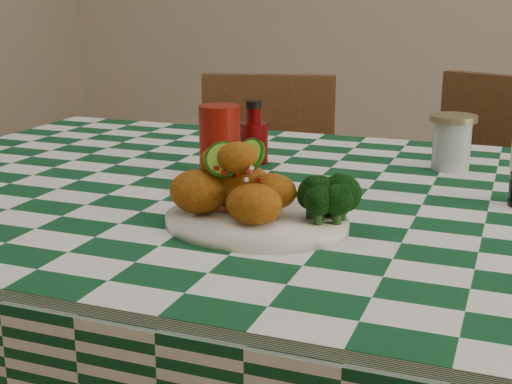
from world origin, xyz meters
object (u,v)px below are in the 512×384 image
at_px(ketchup_bottle, 254,132).
at_px(plate, 256,222).
at_px(mason_jar, 452,142).
at_px(wooden_chair_left, 263,233).
at_px(wooden_chair_right, 470,250).
at_px(fried_chicken_pile, 241,179).
at_px(red_tumbler, 220,141).

bearing_deg(ketchup_bottle, plate, -68.56).
height_order(plate, ketchup_bottle, ketchup_bottle).
bearing_deg(mason_jar, ketchup_bottle, -167.79).
relative_size(wooden_chair_left, wooden_chair_right, 0.98).
bearing_deg(plate, wooden_chair_left, 109.71).
distance_m(fried_chicken_pile, wooden_chair_left, 1.05).
height_order(wooden_chair_left, wooden_chair_right, wooden_chair_right).
bearing_deg(red_tumbler, wooden_chair_left, 103.40).
relative_size(fried_chicken_pile, red_tumbler, 1.27).
xyz_separation_m(plate, mason_jar, (0.23, 0.47, 0.04)).
xyz_separation_m(plate, fried_chicken_pile, (-0.02, 0.00, 0.06)).
bearing_deg(wooden_chair_left, red_tumbler, -91.57).
distance_m(plate, ketchup_bottle, 0.42).
xyz_separation_m(red_tumbler, wooden_chair_right, (0.42, 0.69, -0.40)).
xyz_separation_m(fried_chicken_pile, mason_jar, (0.25, 0.47, -0.02)).
relative_size(mason_jar, wooden_chair_left, 0.12).
bearing_deg(plate, red_tumbler, 123.25).
relative_size(red_tumbler, wooden_chair_left, 0.15).
height_order(plate, fried_chicken_pile, fried_chicken_pile).
bearing_deg(mason_jar, fried_chicken_pile, -118.07).
height_order(plate, wooden_chair_left, wooden_chair_left).
bearing_deg(wooden_chair_right, mason_jar, -70.88).
xyz_separation_m(mason_jar, wooden_chair_left, (-0.56, 0.45, -0.40)).
bearing_deg(mason_jar, red_tumbler, -152.59).
distance_m(plate, mason_jar, 0.52).
xyz_separation_m(red_tumbler, ketchup_bottle, (0.02, 0.13, -0.00)).
bearing_deg(wooden_chair_left, mason_jar, -53.72).
relative_size(mason_jar, wooden_chair_right, 0.12).
bearing_deg(wooden_chair_right, wooden_chair_left, -154.00).
height_order(fried_chicken_pile, mason_jar, fried_chicken_pile).
relative_size(plate, fried_chicken_pile, 1.62).
bearing_deg(red_tumbler, ketchup_bottle, 80.88).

